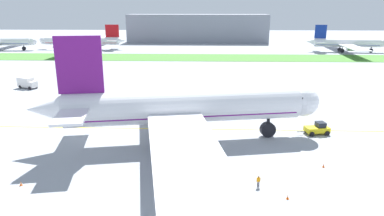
{
  "coord_description": "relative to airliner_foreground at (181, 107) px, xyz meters",
  "views": [
    {
      "loc": [
        1.19,
        -60.81,
        23.03
      ],
      "look_at": [
        -1.25,
        4.58,
        4.04
      ],
      "focal_mm": 32.84,
      "sensor_mm": 36.0,
      "label": 1
    }
  ],
  "objects": [
    {
      "name": "pushback_tug",
      "position": [
        25.28,
        4.7,
        -5.26
      ],
      "size": [
        6.22,
        3.29,
        2.29
      ],
      "color": "yellow",
      "rests_on": "ground"
    },
    {
      "name": "traffic_cone_starboard_wing",
      "position": [
        -20.33,
        -16.78,
        -6.03
      ],
      "size": [
        0.36,
        0.36,
        0.58
      ],
      "color": "#F2590C",
      "rests_on": "ground"
    },
    {
      "name": "ground_plane",
      "position": [
        2.91,
        2.75,
        -6.31
      ],
      "size": [
        600.0,
        600.0,
        0.0
      ],
      "primitive_type": "plane",
      "color": "#9399A0",
      "rests_on": "ground"
    },
    {
      "name": "traffic_cone_near_nose",
      "position": [
        21.91,
        -9.64,
        -6.03
      ],
      "size": [
        0.36,
        0.36,
        0.58
      ],
      "color": "#F2590C",
      "rests_on": "ground"
    },
    {
      "name": "apron_taxi_line",
      "position": [
        2.91,
        6.48,
        -6.31
      ],
      "size": [
        280.0,
        0.36,
        0.01
      ],
      "primitive_type": "cube",
      "color": "yellow",
      "rests_on": "ground"
    },
    {
      "name": "parked_airliner_far_right",
      "position": [
        77.13,
        129.3,
        -1.6
      ],
      "size": [
        40.15,
        63.37,
        13.88
      ],
      "color": "white",
      "rests_on": "ground"
    },
    {
      "name": "ground_crew_wingwalker_port",
      "position": [
        11.31,
        -16.01,
        -5.34
      ],
      "size": [
        0.53,
        0.38,
        1.61
      ],
      "color": "black",
      "rests_on": "ground"
    },
    {
      "name": "parked_airliner_far_centre",
      "position": [
        -63.36,
        136.32,
        -1.73
      ],
      "size": [
        48.57,
        78.48,
        13.5
      ],
      "color": "white",
      "rests_on": "ground"
    },
    {
      "name": "service_truck_baggage_loader",
      "position": [
        -47.8,
        40.39,
        -4.65
      ],
      "size": [
        6.32,
        4.44,
        3.14
      ],
      "color": "white",
      "rests_on": "ground"
    },
    {
      "name": "traffic_cone_port_wing",
      "position": [
        14.54,
        -18.92,
        -6.03
      ],
      "size": [
        0.36,
        0.36,
        0.58
      ],
      "color": "#F2590C",
      "rests_on": "ground"
    },
    {
      "name": "airliner_foreground",
      "position": [
        0.0,
        0.0,
        0.0
      ],
      "size": [
        50.06,
        78.64,
        18.61
      ],
      "color": "white",
      "rests_on": "ground"
    },
    {
      "name": "grass_median_strip",
      "position": [
        2.91,
        105.99,
        -6.26
      ],
      "size": [
        320.0,
        24.0,
        0.1
      ],
      "primitive_type": "cube",
      "color": "#4C8438",
      "rests_on": "ground"
    },
    {
      "name": "terminal_building",
      "position": [
        -0.98,
        179.99,
        2.69
      ],
      "size": [
        91.41,
        20.0,
        18.0
      ],
      "primitive_type": "cube",
      "color": "gray",
      "rests_on": "ground"
    }
  ]
}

